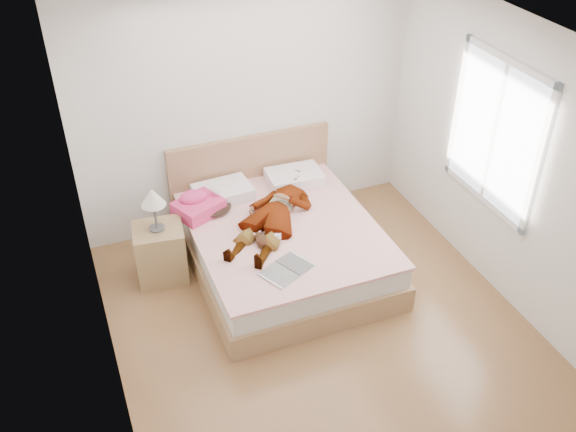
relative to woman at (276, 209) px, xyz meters
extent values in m
plane|color=#522F19|center=(0.03, -1.12, -0.62)|extent=(4.00, 4.00, 0.00)
imported|color=white|center=(0.00, 0.00, 0.00)|extent=(1.53, 1.61, 0.22)
ellipsoid|color=black|center=(-0.57, 0.45, -0.07)|extent=(0.59, 0.66, 0.08)
cube|color=silver|center=(-0.50, 0.40, 0.09)|extent=(0.11, 0.10, 0.06)
plane|color=white|center=(0.03, -1.12, 1.98)|extent=(4.00, 4.00, 0.00)
plane|color=silver|center=(0.03, 0.88, 0.68)|extent=(3.60, 0.00, 3.60)
plane|color=silver|center=(0.03, -3.12, 0.68)|extent=(3.60, 0.00, 3.60)
plane|color=silver|center=(-1.77, -1.12, 0.68)|extent=(0.00, 4.00, 4.00)
plane|color=silver|center=(1.83, -1.12, 0.68)|extent=(0.00, 4.00, 4.00)
cube|color=white|center=(1.80, -0.82, 0.88)|extent=(0.02, 1.10, 1.30)
cube|color=silver|center=(1.80, -1.40, 0.88)|extent=(0.04, 0.06, 1.42)
cube|color=silver|center=(1.80, -0.24, 0.88)|extent=(0.04, 0.06, 1.42)
cube|color=silver|center=(1.80, -0.82, 0.20)|extent=(0.04, 1.22, 0.06)
cube|color=silver|center=(1.80, -0.82, 1.56)|extent=(0.04, 1.22, 0.06)
cube|color=silver|center=(1.80, -0.82, 0.88)|extent=(0.03, 0.04, 1.30)
cube|color=olive|center=(0.03, -0.17, -0.49)|extent=(1.78, 2.08, 0.26)
cube|color=silver|center=(0.03, -0.17, -0.25)|extent=(1.70, 2.00, 0.22)
cube|color=white|center=(0.03, -0.17, -0.13)|extent=(1.74, 2.04, 0.03)
cube|color=#8A6040|center=(0.03, 0.84, -0.12)|extent=(1.80, 0.07, 1.00)
cube|color=white|center=(-0.37, 0.55, -0.05)|extent=(0.61, 0.44, 0.13)
cube|color=white|center=(0.43, 0.55, -0.05)|extent=(0.60, 0.43, 0.13)
cube|color=#F3426C|center=(-0.69, 0.36, -0.04)|extent=(0.55, 0.51, 0.15)
ellipsoid|color=#FF45A9|center=(-0.72, 0.42, 0.06)|extent=(0.28, 0.21, 0.13)
cube|color=white|center=(-0.19, -0.80, -0.11)|extent=(0.53, 0.46, 0.01)
cube|color=silver|center=(-0.30, -0.85, -0.10)|extent=(0.33, 0.37, 0.02)
cube|color=#2A2A2A|center=(-0.09, -0.75, -0.10)|extent=(0.33, 0.37, 0.02)
cylinder|color=white|center=(-0.12, -0.36, -0.07)|extent=(0.08, 0.08, 0.09)
torus|color=white|center=(-0.08, -0.36, -0.06)|extent=(0.06, 0.01, 0.06)
cylinder|color=black|center=(-0.12, -0.36, -0.03)|extent=(0.07, 0.07, 0.00)
ellipsoid|color=black|center=(-0.27, -0.38, -0.06)|extent=(0.15, 0.17, 0.11)
ellipsoid|color=#F6E2CD|center=(-0.27, -0.40, -0.05)|extent=(0.08, 0.09, 0.05)
sphere|color=black|center=(-0.29, -0.30, -0.05)|extent=(0.08, 0.08, 0.08)
sphere|color=pink|center=(-0.32, -0.28, -0.03)|extent=(0.03, 0.03, 0.03)
sphere|color=pink|center=(-0.26, -0.27, -0.03)|extent=(0.03, 0.03, 0.03)
ellipsoid|color=#331D0E|center=(-0.31, -0.43, -0.08)|extent=(0.04, 0.05, 0.03)
ellipsoid|color=black|center=(-0.22, -0.41, -0.08)|extent=(0.04, 0.05, 0.03)
cube|color=olive|center=(-1.15, 0.15, -0.33)|extent=(0.53, 0.48, 0.58)
cylinder|color=#494949|center=(-1.15, 0.15, -0.03)|extent=(0.17, 0.17, 0.02)
cylinder|color=#4E4E4E|center=(-1.15, 0.15, 0.12)|extent=(0.03, 0.03, 0.30)
cone|color=silver|center=(-1.15, 0.15, 0.32)|extent=(0.26, 0.26, 0.17)
camera|label=1|loc=(-1.81, -4.89, 3.54)|focal=40.00mm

